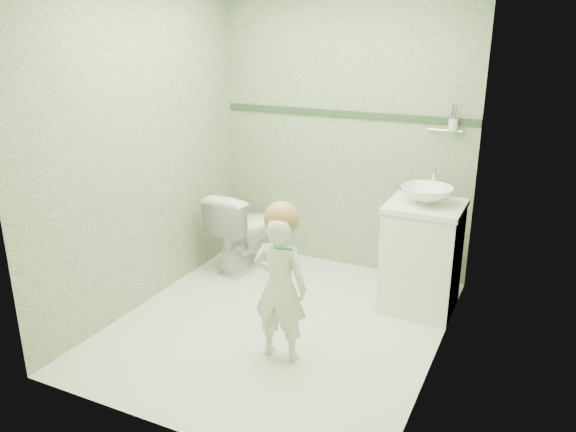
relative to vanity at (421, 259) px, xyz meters
The scene contains 12 objects.
ground 1.16m from the vanity, 140.19° to the right, with size 2.50×2.50×0.00m, color silver.
room_shell 1.35m from the vanity, 140.19° to the right, with size 2.50×2.54×2.40m.
trim_stripe 1.38m from the vanity, 147.36° to the left, with size 2.20×0.02×0.05m, color #2B482B.
vanity is the anchor object (origin of this frame).
counter 0.41m from the vanity, ahead, with size 0.54×0.52×0.04m, color white.
basin 0.49m from the vanity, ahead, with size 0.37×0.37×0.13m, color white.
faucet 0.60m from the vanity, 90.00° to the left, with size 0.03×0.13×0.18m.
cup_holder 1.05m from the vanity, 83.79° to the left, with size 0.26×0.07×0.21m.
toilet 1.58m from the vanity, behind, with size 0.39×0.69×0.70m, color white.
toddler 1.25m from the vanity, 121.63° to the right, with size 0.35×0.23×0.97m, color beige.
hair_cap 1.34m from the vanity, 122.24° to the right, with size 0.22×0.22×0.22m, color #9E713F.
teal_toothbrush 1.38m from the vanity, 115.86° to the right, with size 0.11×0.13×0.08m.
Camera 1 is at (1.62, -3.23, 2.05)m, focal length 35.22 mm.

